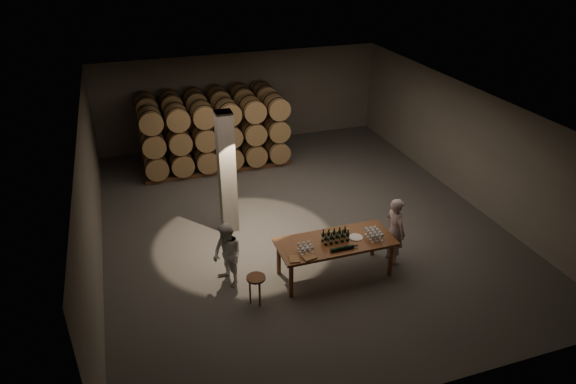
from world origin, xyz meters
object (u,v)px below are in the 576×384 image
object	(u,v)px
plate	(356,237)
person_man	(395,231)
bottle_cluster	(335,237)
tasting_table	(335,245)
notebook_near	(309,257)
stool	(256,282)
person_woman	(227,255)

from	to	relation	value
plate	person_man	bearing A→B (deg)	3.99
bottle_cluster	plate	size ratio (longest dim) A/B	1.94
tasting_table	plate	xyz separation A→B (m)	(0.48, -0.01, 0.11)
bottle_cluster	notebook_near	xyz separation A→B (m)	(-0.77, -0.42, -0.10)
tasting_table	notebook_near	world-z (taller)	notebook_near
stool	person_woman	bearing A→B (deg)	115.61
bottle_cluster	stool	distance (m)	2.02
tasting_table	person_woman	world-z (taller)	person_woman
bottle_cluster	plate	world-z (taller)	bottle_cluster
tasting_table	person_woman	bearing A→B (deg)	169.02
bottle_cluster	person_man	world-z (taller)	person_man
plate	person_man	distance (m)	1.03
tasting_table	plate	world-z (taller)	plate
person_man	tasting_table	bearing A→B (deg)	82.83
person_woman	bottle_cluster	bearing A→B (deg)	57.07
plate	person_man	world-z (taller)	person_man
bottle_cluster	notebook_near	world-z (taller)	bottle_cluster
bottle_cluster	plate	xyz separation A→B (m)	(0.49, -0.02, -0.10)
person_man	person_woman	size ratio (longest dim) A/B	1.11
notebook_near	tasting_table	bearing A→B (deg)	17.32
notebook_near	stool	xyz separation A→B (m)	(-1.15, 0.02, -0.37)
tasting_table	person_man	world-z (taller)	person_man
notebook_near	person_man	size ratio (longest dim) A/B	0.16
plate	person_woman	xyz separation A→B (m)	(-2.82, 0.47, -0.16)
bottle_cluster	person_woman	distance (m)	2.39
stool	person_woman	world-z (taller)	person_woman
plate	notebook_near	size ratio (longest dim) A/B	1.15
plate	notebook_near	distance (m)	1.33
tasting_table	stool	bearing A→B (deg)	-168.51
plate	bottle_cluster	bearing A→B (deg)	178.15
bottle_cluster	stool	size ratio (longest dim) A/B	0.90
tasting_table	plate	size ratio (longest dim) A/B	8.45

